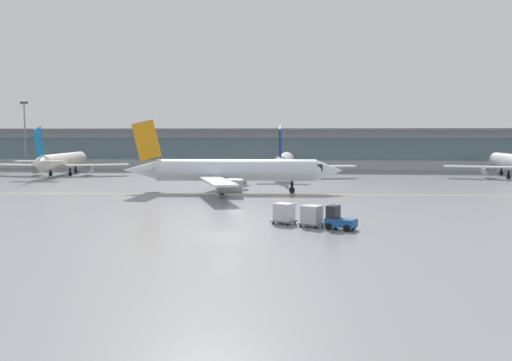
{
  "coord_description": "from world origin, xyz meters",
  "views": [
    {
      "loc": [
        6.2,
        -42.93,
        8.41
      ],
      "look_at": [
        0.72,
        18.67,
        3.0
      ],
      "focal_mm": 37.67,
      "sensor_mm": 36.0,
      "label": 1
    }
  ],
  "objects_px": {
    "apron_light_mast_0": "(25,133)",
    "gate_airplane_1": "(284,162)",
    "gate_airplane_0": "(62,161)",
    "taxiing_regional_jet": "(234,171)",
    "baggage_tug": "(339,219)",
    "cargo_dolly_trailing": "(284,213)",
    "cargo_dolly_lead": "(312,215)"
  },
  "relations": [
    {
      "from": "baggage_tug",
      "to": "cargo_dolly_trailing",
      "type": "distance_m",
      "value": 5.49
    },
    {
      "from": "cargo_dolly_trailing",
      "to": "gate_airplane_1",
      "type": "bearing_deg",
      "value": 119.39
    },
    {
      "from": "gate_airplane_0",
      "to": "taxiing_regional_jet",
      "type": "height_order",
      "value": "taxiing_regional_jet"
    },
    {
      "from": "cargo_dolly_trailing",
      "to": "taxiing_regional_jet",
      "type": "bearing_deg",
      "value": 134.78
    },
    {
      "from": "gate_airplane_1",
      "to": "cargo_dolly_lead",
      "type": "relative_size",
      "value": 11.39
    },
    {
      "from": "taxiing_regional_jet",
      "to": "baggage_tug",
      "type": "xyz_separation_m",
      "value": [
        13.01,
        -28.3,
        -2.23
      ]
    },
    {
      "from": "baggage_tug",
      "to": "cargo_dolly_lead",
      "type": "xyz_separation_m",
      "value": [
        -2.34,
        1.2,
        0.16
      ]
    },
    {
      "from": "apron_light_mast_0",
      "to": "gate_airplane_1",
      "type": "bearing_deg",
      "value": -15.94
    },
    {
      "from": "apron_light_mast_0",
      "to": "gate_airplane_0",
      "type": "bearing_deg",
      "value": -45.48
    },
    {
      "from": "gate_airplane_1",
      "to": "cargo_dolly_lead",
      "type": "height_order",
      "value": "gate_airplane_1"
    },
    {
      "from": "apron_light_mast_0",
      "to": "taxiing_regional_jet",
      "type": "bearing_deg",
      "value": -39.69
    },
    {
      "from": "gate_airplane_1",
      "to": "taxiing_regional_jet",
      "type": "xyz_separation_m",
      "value": [
        -6.12,
        -28.5,
        0.18
      ]
    },
    {
      "from": "baggage_tug",
      "to": "cargo_dolly_trailing",
      "type": "height_order",
      "value": "baggage_tug"
    },
    {
      "from": "taxiing_regional_jet",
      "to": "gate_airplane_0",
      "type": "bearing_deg",
      "value": 140.24
    },
    {
      "from": "gate_airplane_1",
      "to": "taxiing_regional_jet",
      "type": "height_order",
      "value": "taxiing_regional_jet"
    },
    {
      "from": "taxiing_regional_jet",
      "to": "apron_light_mast_0",
      "type": "distance_m",
      "value": 72.43
    },
    {
      "from": "gate_airplane_0",
      "to": "cargo_dolly_lead",
      "type": "distance_m",
      "value": 74.58
    },
    {
      "from": "cargo_dolly_lead",
      "to": "apron_light_mast_0",
      "type": "distance_m",
      "value": 99.03
    },
    {
      "from": "gate_airplane_1",
      "to": "cargo_dolly_lead",
      "type": "distance_m",
      "value": 55.81
    },
    {
      "from": "gate_airplane_0",
      "to": "gate_airplane_1",
      "type": "height_order",
      "value": "gate_airplane_1"
    },
    {
      "from": "gate_airplane_0",
      "to": "gate_airplane_1",
      "type": "xyz_separation_m",
      "value": [
        44.72,
        -0.36,
        0.04
      ]
    },
    {
      "from": "gate_airplane_0",
      "to": "apron_light_mast_0",
      "type": "bearing_deg",
      "value": 39.51
    },
    {
      "from": "gate_airplane_1",
      "to": "cargo_dolly_trailing",
      "type": "relative_size",
      "value": 11.39
    },
    {
      "from": "cargo_dolly_trailing",
      "to": "apron_light_mast_0",
      "type": "height_order",
      "value": "apron_light_mast_0"
    },
    {
      "from": "gate_airplane_0",
      "to": "cargo_dolly_trailing",
      "type": "relative_size",
      "value": 11.28
    },
    {
      "from": "taxiing_regional_jet",
      "to": "cargo_dolly_lead",
      "type": "height_order",
      "value": "taxiing_regional_jet"
    },
    {
      "from": "gate_airplane_1",
      "to": "apron_light_mast_0",
      "type": "distance_m",
      "value": 64.42
    },
    {
      "from": "gate_airplane_1",
      "to": "apron_light_mast_0",
      "type": "relative_size",
      "value": 1.86
    },
    {
      "from": "baggage_tug",
      "to": "apron_light_mast_0",
      "type": "relative_size",
      "value": 0.19
    },
    {
      "from": "gate_airplane_0",
      "to": "baggage_tug",
      "type": "bearing_deg",
      "value": -142.92
    },
    {
      "from": "taxiing_regional_jet",
      "to": "cargo_dolly_trailing",
      "type": "relative_size",
      "value": 12.11
    },
    {
      "from": "gate_airplane_0",
      "to": "taxiing_regional_jet",
      "type": "xyz_separation_m",
      "value": [
        38.6,
        -28.86,
        0.22
      ]
    }
  ]
}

